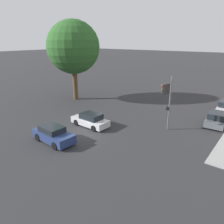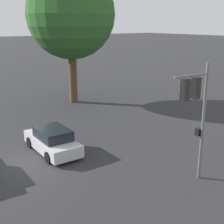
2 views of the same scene
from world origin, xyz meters
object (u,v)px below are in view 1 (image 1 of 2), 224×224
at_px(parked_car_0, 217,119).
at_px(traffic_signal, 167,95).
at_px(street_tree, 73,47).
at_px(crossing_car_1, 53,134).
at_px(crossing_car_0, 90,120).

bearing_deg(parked_car_0, traffic_signal, 140.19).
bearing_deg(street_tree, crossing_car_1, -51.52).
distance_m(street_tree, crossing_car_0, 13.30).
bearing_deg(crossing_car_0, parked_car_0, -139.97).
relative_size(street_tree, crossing_car_0, 2.72).
relative_size(traffic_signal, parked_car_0, 1.30).
relative_size(crossing_car_1, parked_car_0, 1.03).
bearing_deg(traffic_signal, crossing_car_0, 31.54).
height_order(street_tree, crossing_car_0, street_tree).
bearing_deg(parked_car_0, crossing_car_1, 138.68).
height_order(crossing_car_1, parked_car_0, crossing_car_1).
relative_size(crossing_car_0, parked_car_0, 1.02).
xyz_separation_m(street_tree, traffic_signal, (15.94, -3.22, -3.90)).
bearing_deg(crossing_car_1, crossing_car_0, 91.94).
distance_m(traffic_signal, crossing_car_0, 8.19).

